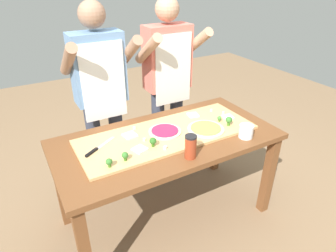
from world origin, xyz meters
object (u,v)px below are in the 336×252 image
Objects in this scene: cheese_crumble_f at (134,128)px; flour_cup at (246,132)px; pizza_whole_beet_magenta at (165,131)px; broccoli_floret_back_right at (219,118)px; pizza_slice_near_left at (130,135)px; pizza_whole_pesto_green at (206,129)px; broccoli_floret_center_left at (229,120)px; sauce_jar at (191,147)px; chefs_knife at (96,149)px; cheese_crumble_c at (165,148)px; pizza_slice_center at (228,117)px; broccoli_floret_back_mid at (109,162)px; broccoli_floret_center_right at (125,156)px; prep_table at (167,149)px; pizza_slice_near_right at (140,149)px; cheese_crumble_b at (223,113)px; pizza_slice_far_left at (193,115)px; cheese_crumble_a at (190,142)px; broccoli_floret_front_mid at (153,141)px; cheese_crumble_d at (211,110)px; cheese_crumble_e at (144,139)px; cook_left at (101,90)px; cook_right at (168,77)px.

flour_cup is at bearing -35.46° from cheese_crumble_f.
pizza_whole_beet_magenta is 5.43× the size of broccoli_floret_back_right.
pizza_whole_pesto_green is at bearing -19.70° from pizza_slice_near_left.
broccoli_floret_center_left is 0.46× the size of sauce_jar.
cheese_crumble_c reaches higher than chefs_knife.
pizza_slice_center is 1.32× the size of broccoli_floret_back_mid.
broccoli_floret_center_left is at bearing 3.55° from broccoli_floret_back_mid.
chefs_knife and pizza_whole_beet_magenta have the same top height.
pizza_whole_pesto_green is at bearing -162.18° from broccoli_floret_back_right.
sauce_jar is at bearing -20.84° from broccoli_floret_center_right.
pizza_slice_near_right is at bearing -161.62° from prep_table.
pizza_slice_near_right is 3.93× the size of cheese_crumble_c.
cheese_crumble_b is 0.85× the size of cheese_crumble_f.
cheese_crumble_c reaches higher than pizza_slice_far_left.
cheese_crumble_a is at bearing -72.13° from pizza_whole_beet_magenta.
flour_cup is 0.64× the size of sauce_jar.
cheese_crumble_a is (0.07, -0.23, 0.00)m from pizza_whole_beet_magenta.
broccoli_floret_front_mid is 0.29m from cheese_crumble_f.
prep_table is at bearing -6.64° from chefs_knife.
pizza_whole_beet_magenta is at bearing -166.73° from cheese_crumble_d.
broccoli_floret_front_mid is at bearing -172.75° from pizza_slice_center.
broccoli_floret_front_mid is at bearing -68.44° from pizza_slice_near_left.
prep_table is 94.00× the size of cheese_crumble_f.
pizza_slice_far_left is at bearing 159.98° from cheese_crumble_b.
cheese_crumble_e is (-0.02, 0.10, -0.03)m from broccoli_floret_front_mid.
broccoli_floret_back_mid is at bearing -161.30° from pizza_slice_near_right.
prep_table is 15.92× the size of flour_cup.
cheese_crumble_f is (0.21, 0.35, -0.03)m from broccoli_floret_center_right.
cook_left reaches higher than pizza_slice_near_left.
cheese_crumble_f is (-0.07, 0.36, -0.00)m from cheese_crumble_c.
cook_right is at bearing 102.64° from broccoli_floret_center_left.
cheese_crumble_b is at bearing 3.58° from pizza_whole_beet_magenta.
cook_left is at bearing 180.00° from cook_right.
flour_cup is (0.67, -0.48, 0.01)m from cheese_crumble_f.
cheese_crumble_d is at bearing 46.33° from pizza_whole_pesto_green.
broccoli_floret_back_right reaches higher than pizza_slice_far_left.
pizza_whole_beet_magenta is 0.19m from cheese_crumble_e.
prep_table is 6.70× the size of pizza_whole_beet_magenta.
broccoli_floret_back_mid is 0.37× the size of sauce_jar.
cheese_crumble_b reaches higher than pizza_slice_center.
broccoli_floret_center_right reaches higher than cheese_crumble_c.
cheese_crumble_a reaches higher than pizza_whole_pesto_green.
flour_cup reaches higher than cheese_crumble_d.
broccoli_floret_back_right is (0.12, -0.19, 0.02)m from pizza_slice_far_left.
cheese_crumble_d is 0.70m from sauce_jar.
sauce_jar is (-0.33, -0.47, 0.06)m from pizza_slice_far_left.
cheese_crumble_b is at bearing 11.27° from pizza_slice_near_right.
prep_table is 0.55m from broccoli_floret_back_mid.
cook_right reaches higher than pizza_whole_pesto_green.
broccoli_floret_back_right reaches higher than pizza_slice_near_left.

